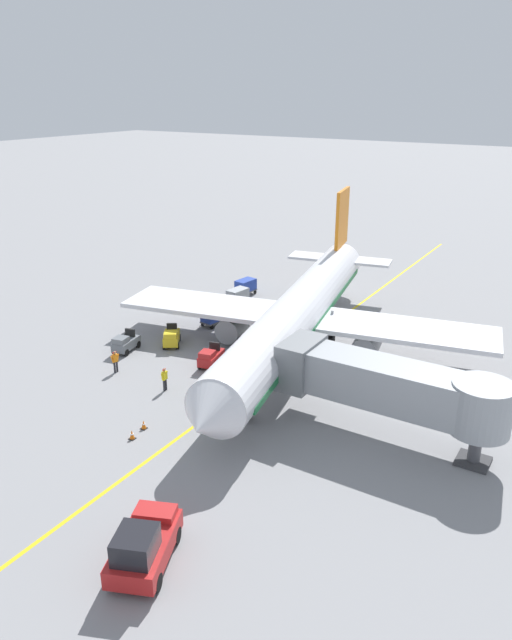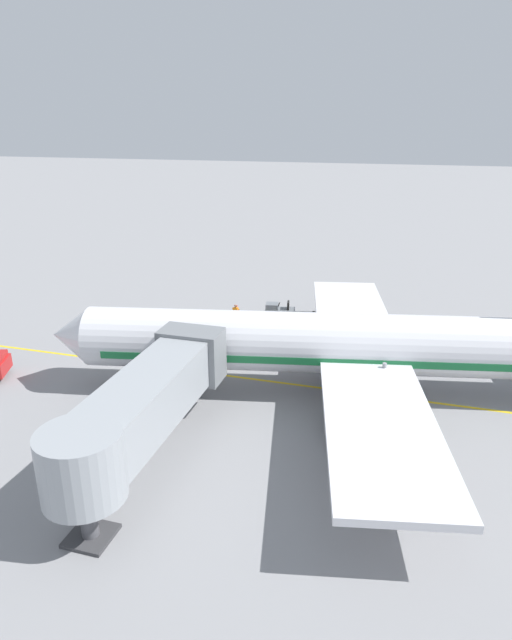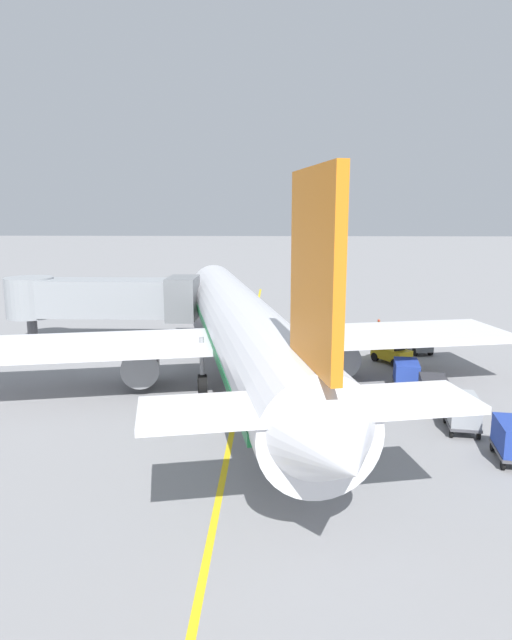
% 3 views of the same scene
% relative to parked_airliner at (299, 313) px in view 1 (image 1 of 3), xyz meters
% --- Properties ---
extents(ground_plane, '(400.00, 400.00, 0.00)m').
position_rel_parked_airliner_xyz_m(ground_plane, '(0.04, -1.47, -3.19)').
color(ground_plane, gray).
extents(gate_lead_in_line, '(0.24, 80.00, 0.01)m').
position_rel_parked_airliner_xyz_m(gate_lead_in_line, '(0.04, -1.47, -3.18)').
color(gate_lead_in_line, gold).
rests_on(gate_lead_in_line, ground).
extents(parked_airliner, '(30.43, 37.12, 10.63)m').
position_rel_parked_airliner_xyz_m(parked_airliner, '(0.00, 0.00, 0.00)').
color(parked_airliner, silver).
rests_on(parked_airliner, ground).
extents(jet_bridge, '(13.66, 3.50, 4.98)m').
position_rel_parked_airliner_xyz_m(jet_bridge, '(-10.39, 8.47, 0.27)').
color(jet_bridge, '#93999E').
rests_on(jet_bridge, ground).
extents(pushback_tractor, '(3.71, 4.91, 2.40)m').
position_rel_parked_airliner_xyz_m(pushback_tractor, '(-5.17, 24.04, -2.09)').
color(pushback_tractor, '#B21E1E').
rests_on(pushback_tractor, ground).
extents(baggage_tug_lead, '(1.71, 2.69, 1.62)m').
position_rel_parked_airliner_xyz_m(baggage_tug_lead, '(4.26, 5.96, -2.47)').
color(baggage_tug_lead, '#B21E1E').
rests_on(baggage_tug_lead, ground).
extents(baggage_tug_trailing, '(2.40, 2.74, 1.62)m').
position_rel_parked_airliner_xyz_m(baggage_tug_trailing, '(9.24, 4.50, -2.47)').
color(baggage_tug_trailing, gold).
rests_on(baggage_tug_trailing, ground).
extents(baggage_tug_spare, '(1.68, 2.68, 1.62)m').
position_rel_parked_airliner_xyz_m(baggage_tug_spare, '(11.62, 7.33, -2.47)').
color(baggage_tug_spare, slate).
rests_on(baggage_tug_spare, ground).
extents(baggage_cart_front, '(1.60, 2.97, 1.58)m').
position_rel_parked_airliner_xyz_m(baggage_cart_front, '(8.96, -1.01, -2.24)').
color(baggage_cart_front, '#4C4C51').
rests_on(baggage_cart_front, ground).
extents(baggage_cart_second_in_train, '(1.60, 2.97, 1.58)m').
position_rel_parked_airliner_xyz_m(baggage_cart_second_in_train, '(9.58, -3.98, -2.24)').
color(baggage_cart_second_in_train, '#4C4C51').
rests_on(baggage_cart_second_in_train, ground).
extents(baggage_cart_third_in_train, '(1.60, 2.97, 1.58)m').
position_rel_parked_airliner_xyz_m(baggage_cart_third_in_train, '(10.09, -6.63, -2.24)').
color(baggage_cart_third_in_train, '#4C4C51').
rests_on(baggage_cart_third_in_train, ground).
extents(baggage_cart_tail_end, '(1.60, 2.97, 1.58)m').
position_rel_parked_airliner_xyz_m(baggage_cart_tail_end, '(11.07, -9.59, -2.24)').
color(baggage_cart_tail_end, '#4C4C51').
rests_on(baggage_cart_tail_end, ground).
extents(ground_crew_wing_walker, '(0.33, 0.72, 1.69)m').
position_rel_parked_airliner_xyz_m(ground_crew_wing_walker, '(9.59, 10.53, -2.23)').
color(ground_crew_wing_walker, '#232328').
rests_on(ground_crew_wing_walker, ground).
extents(ground_crew_loader, '(0.26, 0.73, 1.69)m').
position_rel_parked_airliner_xyz_m(ground_crew_loader, '(4.64, 10.85, -2.23)').
color(ground_crew_loader, '#232328').
rests_on(ground_crew_loader, ground).
extents(safety_cone_nose_left, '(0.36, 0.36, 0.59)m').
position_rel_parked_airliner_xyz_m(safety_cone_nose_left, '(0.43, 10.40, -2.90)').
color(safety_cone_nose_left, black).
rests_on(safety_cone_nose_left, ground).
extents(safety_cone_nose_right, '(0.36, 0.36, 0.59)m').
position_rel_parked_airliner_xyz_m(safety_cone_nose_right, '(2.51, 15.47, -2.90)').
color(safety_cone_nose_right, black).
rests_on(safety_cone_nose_right, ground).
extents(safety_cone_wing_tip, '(0.36, 0.36, 0.59)m').
position_rel_parked_airliner_xyz_m(safety_cone_wing_tip, '(2.32, 16.71, -2.90)').
color(safety_cone_wing_tip, black).
rests_on(safety_cone_wing_tip, ground).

